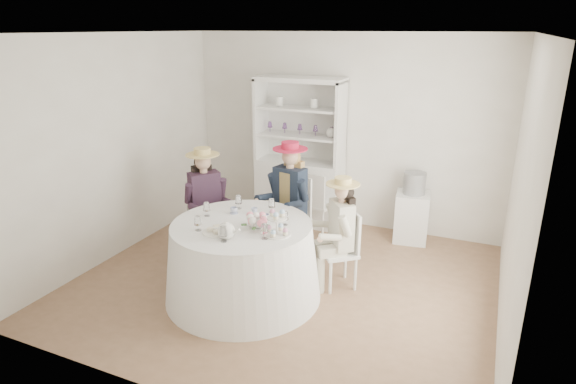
% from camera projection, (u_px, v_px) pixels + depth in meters
% --- Properties ---
extents(ground, '(4.50, 4.50, 0.00)m').
position_uv_depth(ground, '(284.00, 281.00, 5.49)').
color(ground, brown).
rests_on(ground, ground).
extents(ceiling, '(4.50, 4.50, 0.00)m').
position_uv_depth(ceiling, '(284.00, 33.00, 4.62)').
color(ceiling, white).
rests_on(ceiling, wall_back).
extents(wall_back, '(4.50, 0.00, 4.50)m').
position_uv_depth(wall_back, '(342.00, 132.00, 6.79)').
color(wall_back, silver).
rests_on(wall_back, ground).
extents(wall_front, '(4.50, 0.00, 4.50)m').
position_uv_depth(wall_front, '(166.00, 241.00, 3.32)').
color(wall_front, silver).
rests_on(wall_front, ground).
extents(wall_left, '(0.00, 4.50, 4.50)m').
position_uv_depth(wall_left, '(118.00, 147.00, 5.91)').
color(wall_left, silver).
rests_on(wall_left, ground).
extents(wall_right, '(0.00, 4.50, 4.50)m').
position_uv_depth(wall_right, '(519.00, 197.00, 4.20)').
color(wall_right, silver).
rests_on(wall_right, ground).
extents(tea_table, '(1.66, 1.66, 0.84)m').
position_uv_depth(tea_table, '(243.00, 261.00, 5.08)').
color(tea_table, white).
rests_on(tea_table, ground).
extents(hutch, '(1.26, 0.51, 2.11)m').
position_uv_depth(hutch, '(300.00, 173.00, 6.99)').
color(hutch, silver).
rests_on(hutch, ground).
extents(side_table, '(0.48, 0.48, 0.67)m').
position_uv_depth(side_table, '(411.00, 217.00, 6.46)').
color(side_table, silver).
rests_on(side_table, ground).
extents(hatbox, '(0.33, 0.33, 0.29)m').
position_uv_depth(hatbox, '(414.00, 183.00, 6.30)').
color(hatbox, black).
rests_on(hatbox, side_table).
extents(guest_left, '(0.60, 0.58, 1.41)m').
position_uv_depth(guest_left, '(206.00, 198.00, 5.82)').
color(guest_left, silver).
rests_on(guest_left, ground).
extents(guest_mid, '(0.56, 0.59, 1.48)m').
position_uv_depth(guest_mid, '(289.00, 194.00, 5.83)').
color(guest_mid, silver).
rests_on(guest_mid, ground).
extents(guest_right, '(0.54, 0.53, 1.27)m').
position_uv_depth(guest_right, '(339.00, 227.00, 5.18)').
color(guest_right, silver).
rests_on(guest_right, ground).
extents(spare_chair, '(0.44, 0.44, 0.89)m').
position_uv_depth(spare_chair, '(317.00, 202.00, 6.61)').
color(spare_chair, silver).
rests_on(spare_chair, ground).
extents(teacup_a, '(0.10, 0.10, 0.06)m').
position_uv_depth(teacup_a, '(234.00, 211.00, 5.20)').
color(teacup_a, white).
rests_on(teacup_a, tea_table).
extents(teacup_b, '(0.08, 0.08, 0.07)m').
position_uv_depth(teacup_b, '(255.00, 212.00, 5.17)').
color(teacup_b, white).
rests_on(teacup_b, tea_table).
extents(teacup_c, '(0.09, 0.09, 0.06)m').
position_uv_depth(teacup_c, '(266.00, 218.00, 5.01)').
color(teacup_c, white).
rests_on(teacup_c, tea_table).
extents(flower_bowl, '(0.26, 0.26, 0.05)m').
position_uv_depth(flower_bowl, '(258.00, 225.00, 4.86)').
color(flower_bowl, white).
rests_on(flower_bowl, tea_table).
extents(flower_arrangement, '(0.20, 0.21, 0.08)m').
position_uv_depth(flower_arrangement, '(256.00, 220.00, 4.79)').
color(flower_arrangement, pink).
rests_on(flower_arrangement, tea_table).
extents(table_teapot, '(0.24, 0.17, 0.18)m').
position_uv_depth(table_teapot, '(226.00, 231.00, 4.58)').
color(table_teapot, white).
rests_on(table_teapot, tea_table).
extents(sandwich_plate, '(0.28, 0.28, 0.06)m').
position_uv_depth(sandwich_plate, '(217.00, 231.00, 4.72)').
color(sandwich_plate, white).
rests_on(sandwich_plate, tea_table).
extents(cupcake_stand, '(0.26, 0.26, 0.25)m').
position_uv_depth(cupcake_stand, '(277.00, 226.00, 4.65)').
color(cupcake_stand, white).
rests_on(cupcake_stand, tea_table).
extents(stemware_set, '(0.94, 0.95, 0.15)m').
position_uv_depth(stemware_set, '(241.00, 217.00, 4.92)').
color(stemware_set, white).
rests_on(stemware_set, tea_table).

